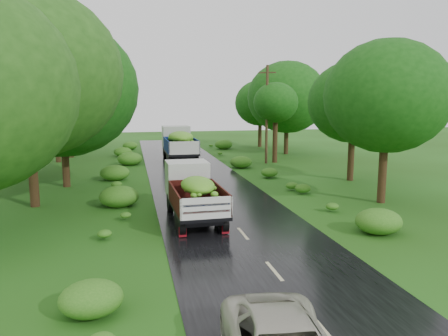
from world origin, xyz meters
name	(u,v)px	position (x,y,z in m)	size (l,w,h in m)	color
ground	(274,271)	(0.00, 0.00, 0.00)	(120.00, 120.00, 0.00)	#1E400D
road	(237,227)	(0.00, 5.00, 0.01)	(6.50, 80.00, 0.02)	black
road_lines	(232,220)	(0.00, 6.00, 0.02)	(0.12, 69.60, 0.00)	#BFB78C
truck_near	(193,190)	(-1.67, 6.67, 1.38)	(2.19, 5.84, 2.43)	black
truck_far	(179,142)	(-0.24, 25.58, 1.68)	(2.58, 7.08, 2.97)	black
utility_pole	(267,114)	(6.85, 22.53, 4.22)	(1.35, 0.67, 8.19)	#382616
trees_left	(47,80)	(-9.90, 19.79, 6.73)	(7.95, 34.29, 9.48)	black
trees_right	(304,101)	(9.66, 21.47, 5.29)	(6.30, 30.67, 7.36)	black
shrubs	(203,181)	(0.00, 14.00, 0.35)	(11.90, 44.00, 0.70)	#2C6A19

